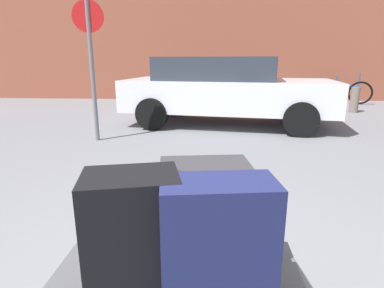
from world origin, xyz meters
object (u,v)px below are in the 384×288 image
at_px(bollard_kerb_mid, 355,100).
at_px(bicycle_leaning, 342,92).
at_px(suitcase_navy_rear_left, 218,253).
at_px(duffel_bag_teal_stacked_top, 205,238).
at_px(parked_car, 225,89).
at_px(suitcase_black_front_left, 133,243).
at_px(bollard_kerb_near, 296,99).
at_px(no_parking_sign, 91,56).
at_px(duffel_bag_charcoal_topmost_pile, 205,187).

bearing_deg(bollard_kerb_mid, bicycle_leaning, 78.03).
bearing_deg(suitcase_navy_rear_left, duffel_bag_teal_stacked_top, 92.13).
bearing_deg(bicycle_leaning, bollard_kerb_mid, -101.97).
relative_size(parked_car, bollard_kerb_mid, 6.71).
bearing_deg(suitcase_black_front_left, bollard_kerb_near, 57.55).
height_order(suitcase_navy_rear_left, bollard_kerb_near, suitcase_navy_rear_left).
relative_size(suitcase_black_front_left, bollard_kerb_mid, 0.88).
bearing_deg(duffel_bag_teal_stacked_top, no_parking_sign, 108.59).
bearing_deg(bollard_kerb_near, bollard_kerb_mid, 0.00).
bearing_deg(bollard_kerb_near, bicycle_leaning, 43.71).
xyz_separation_m(parked_car, bollard_kerb_mid, (3.52, 1.82, -0.42)).
distance_m(suitcase_navy_rear_left, bicycle_leaning, 10.21).
xyz_separation_m(suitcase_black_front_left, bicycle_leaning, (4.49, 9.29, -0.26)).
distance_m(duffel_bag_teal_stacked_top, no_parking_sign, 4.37).
distance_m(bollard_kerb_near, bollard_kerb_mid, 1.53).
distance_m(suitcase_navy_rear_left, parked_car, 5.69).
bearing_deg(bollard_kerb_mid, duffel_bag_teal_stacked_top, -118.02).
distance_m(suitcase_black_front_left, suitcase_navy_rear_left, 0.34).
distance_m(bicycle_leaning, bollard_kerb_near, 2.65).
distance_m(suitcase_black_front_left, parked_car, 5.67).
distance_m(bicycle_leaning, bollard_kerb_mid, 1.87).
bearing_deg(duffel_bag_teal_stacked_top, duffel_bag_charcoal_topmost_pile, 81.21).
bearing_deg(duffel_bag_teal_stacked_top, bollard_kerb_mid, 53.19).
height_order(duffel_bag_teal_stacked_top, parked_car, parked_car).
relative_size(bicycle_leaning, no_parking_sign, 0.73).
height_order(duffel_bag_charcoal_topmost_pile, bollard_kerb_near, duffel_bag_charcoal_topmost_pile).
relative_size(parked_car, bollard_kerb_near, 6.71).
relative_size(suitcase_navy_rear_left, duffel_bag_charcoal_topmost_pile, 1.40).
relative_size(duffel_bag_charcoal_topmost_pile, bollard_kerb_mid, 0.63).
relative_size(suitcase_navy_rear_left, bollard_kerb_mid, 0.88).
xyz_separation_m(suitcase_black_front_left, bollard_kerb_near, (2.57, 7.46, -0.30)).
relative_size(suitcase_black_front_left, bicycle_leaning, 0.36).
height_order(suitcase_black_front_left, parked_car, parked_car).
xyz_separation_m(suitcase_black_front_left, duffel_bag_charcoal_topmost_pile, (0.28, 0.28, 0.13)).
xyz_separation_m(suitcase_black_front_left, parked_car, (0.58, 5.64, 0.12)).
relative_size(duffel_bag_teal_stacked_top, duffel_bag_charcoal_topmost_pile, 1.34).
distance_m(parked_car, no_parking_sign, 2.83).
bearing_deg(duffel_bag_charcoal_topmost_pile, duffel_bag_teal_stacked_top, -97.78).
height_order(duffel_bag_charcoal_topmost_pile, no_parking_sign, no_parking_sign).
xyz_separation_m(bollard_kerb_near, no_parking_sign, (-4.26, -3.38, 1.08)).
xyz_separation_m(duffel_bag_charcoal_topmost_pile, no_parking_sign, (-1.96, 3.79, 0.64)).
xyz_separation_m(duffel_bag_teal_stacked_top, duffel_bag_charcoal_topmost_pile, (0.00, 0.00, 0.27)).
height_order(parked_car, bollard_kerb_near, parked_car).
xyz_separation_m(suitcase_navy_rear_left, bollard_kerb_near, (2.24, 7.50, -0.30)).
distance_m(duffel_bag_teal_stacked_top, bollard_kerb_mid, 8.13).
bearing_deg(suitcase_navy_rear_left, bollard_kerb_mid, 55.63).
xyz_separation_m(suitcase_navy_rear_left, bicycle_leaning, (4.15, 9.33, -0.26)).
xyz_separation_m(duffel_bag_teal_stacked_top, bollard_kerb_near, (2.29, 7.17, -0.16)).
bearing_deg(no_parking_sign, bollard_kerb_mid, 30.31).
distance_m(duffel_bag_charcoal_topmost_pile, bicycle_leaning, 9.94).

